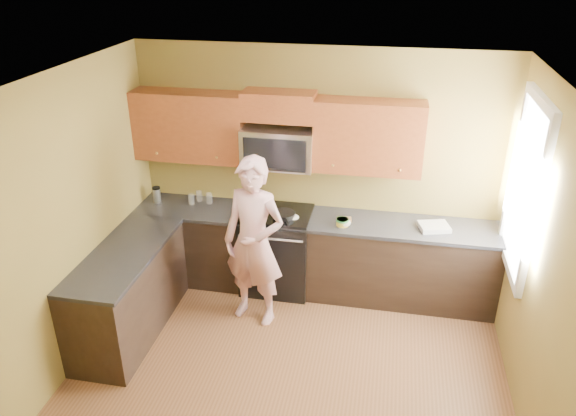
% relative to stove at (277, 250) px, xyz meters
% --- Properties ---
extents(floor, '(4.00, 4.00, 0.00)m').
position_rel_stove_xyz_m(floor, '(0.40, -1.68, -0.47)').
color(floor, brown).
rests_on(floor, ground).
extents(ceiling, '(4.00, 4.00, 0.00)m').
position_rel_stove_xyz_m(ceiling, '(0.40, -1.68, 2.23)').
color(ceiling, white).
rests_on(ceiling, ground).
extents(wall_back, '(4.00, 0.00, 4.00)m').
position_rel_stove_xyz_m(wall_back, '(0.40, 0.32, 0.88)').
color(wall_back, olive).
rests_on(wall_back, ground).
extents(wall_left, '(0.00, 4.00, 4.00)m').
position_rel_stove_xyz_m(wall_left, '(-1.60, -1.68, 0.88)').
color(wall_left, olive).
rests_on(wall_left, ground).
extents(wall_right, '(0.00, 4.00, 4.00)m').
position_rel_stove_xyz_m(wall_right, '(2.40, -1.68, 0.88)').
color(wall_right, olive).
rests_on(wall_right, ground).
extents(cabinet_back_run, '(4.00, 0.60, 0.88)m').
position_rel_stove_xyz_m(cabinet_back_run, '(0.40, 0.02, -0.03)').
color(cabinet_back_run, black).
rests_on(cabinet_back_run, floor).
extents(cabinet_left_run, '(0.60, 1.60, 0.88)m').
position_rel_stove_xyz_m(cabinet_left_run, '(-1.30, -1.08, -0.03)').
color(cabinet_left_run, black).
rests_on(cabinet_left_run, floor).
extents(countertop_back, '(4.00, 0.62, 0.04)m').
position_rel_stove_xyz_m(countertop_back, '(0.40, 0.01, 0.43)').
color(countertop_back, black).
rests_on(countertop_back, cabinet_back_run).
extents(countertop_left, '(0.62, 1.60, 0.04)m').
position_rel_stove_xyz_m(countertop_left, '(-1.29, -1.08, 0.43)').
color(countertop_left, black).
rests_on(countertop_left, cabinet_left_run).
extents(stove, '(0.76, 0.65, 0.95)m').
position_rel_stove_xyz_m(stove, '(0.00, 0.00, 0.00)').
color(stove, black).
rests_on(stove, floor).
extents(microwave, '(0.76, 0.40, 0.42)m').
position_rel_stove_xyz_m(microwave, '(0.00, 0.12, 0.97)').
color(microwave, silver).
rests_on(microwave, wall_back).
extents(upper_cab_left, '(1.22, 0.33, 0.75)m').
position_rel_stove_xyz_m(upper_cab_left, '(-0.99, 0.16, 0.97)').
color(upper_cab_left, brown).
rests_on(upper_cab_left, wall_back).
extents(upper_cab_right, '(1.12, 0.33, 0.75)m').
position_rel_stove_xyz_m(upper_cab_right, '(0.94, 0.16, 0.97)').
color(upper_cab_right, brown).
rests_on(upper_cab_right, wall_back).
extents(upper_cab_over_mw, '(0.76, 0.33, 0.30)m').
position_rel_stove_xyz_m(upper_cab_over_mw, '(0.00, 0.16, 1.62)').
color(upper_cab_over_mw, brown).
rests_on(upper_cab_over_mw, wall_back).
extents(window, '(0.06, 1.06, 1.66)m').
position_rel_stove_xyz_m(window, '(2.38, -0.48, 1.17)').
color(window, white).
rests_on(window, wall_right).
extents(woman, '(0.74, 0.57, 1.80)m').
position_rel_stove_xyz_m(woman, '(-0.10, -0.62, 0.43)').
color(woman, '#DE6F7F').
rests_on(woman, floor).
extents(frying_pan, '(0.39, 0.49, 0.06)m').
position_rel_stove_xyz_m(frying_pan, '(0.10, -0.09, 0.47)').
color(frying_pan, black).
rests_on(frying_pan, stove).
extents(butter_tub, '(0.14, 0.14, 0.10)m').
position_rel_stove_xyz_m(butter_tub, '(0.74, -0.11, 0.45)').
color(butter_tub, yellow).
rests_on(butter_tub, countertop_back).
extents(toast_slice, '(0.12, 0.12, 0.01)m').
position_rel_stove_xyz_m(toast_slice, '(0.76, 0.02, 0.45)').
color(toast_slice, '#B27F47').
rests_on(toast_slice, countertop_back).
extents(napkin_a, '(0.13, 0.14, 0.06)m').
position_rel_stove_xyz_m(napkin_a, '(0.21, -0.09, 0.48)').
color(napkin_a, silver).
rests_on(napkin_a, countertop_back).
extents(napkin_b, '(0.15, 0.16, 0.07)m').
position_rel_stove_xyz_m(napkin_b, '(0.76, -0.11, 0.48)').
color(napkin_b, silver).
rests_on(napkin_b, countertop_back).
extents(dish_towel, '(0.35, 0.31, 0.05)m').
position_rel_stove_xyz_m(dish_towel, '(1.69, -0.01, 0.47)').
color(dish_towel, silver).
rests_on(dish_towel, countertop_back).
extents(travel_mug, '(0.10, 0.10, 0.19)m').
position_rel_stove_xyz_m(travel_mug, '(-1.42, 0.06, 0.45)').
color(travel_mug, silver).
rests_on(travel_mug, countertop_back).
extents(glass_a, '(0.08, 0.08, 0.12)m').
position_rel_stove_xyz_m(glass_a, '(-1.02, 0.09, 0.51)').
color(glass_a, silver).
rests_on(glass_a, countertop_back).
extents(glass_b, '(0.09, 0.09, 0.12)m').
position_rel_stove_xyz_m(glass_b, '(-0.96, 0.19, 0.51)').
color(glass_b, silver).
rests_on(glass_b, countertop_back).
extents(glass_c, '(0.09, 0.09, 0.12)m').
position_rel_stove_xyz_m(glass_c, '(-0.82, 0.15, 0.51)').
color(glass_c, silver).
rests_on(glass_c, countertop_back).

